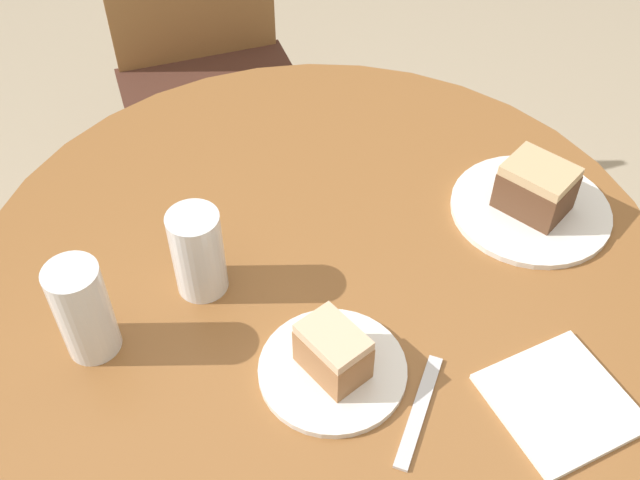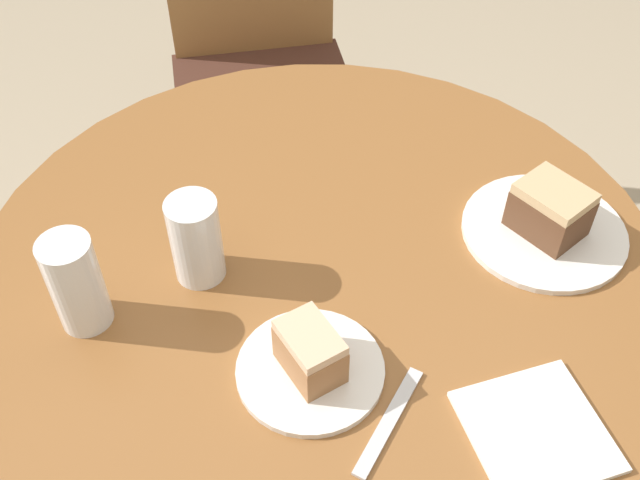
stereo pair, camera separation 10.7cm
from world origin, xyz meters
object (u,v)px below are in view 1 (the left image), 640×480
(plate_near, at_px, (333,370))
(glass_lemonade, at_px, (85,315))
(cake_slice_far, at_px, (536,188))
(chair, at_px, (211,79))
(plate_far, at_px, (530,209))
(glass_water, at_px, (198,256))
(cake_slice_near, at_px, (333,351))

(plate_near, xyz_separation_m, glass_lemonade, (-0.30, 0.12, 0.06))
(plate_near, height_order, cake_slice_far, cake_slice_far)
(cake_slice_far, bearing_deg, chair, 114.41)
(plate_far, relative_size, cake_slice_far, 1.91)
(plate_far, relative_size, glass_water, 1.84)
(chair, distance_m, cake_slice_far, 1.04)
(chair, relative_size, plate_near, 4.62)
(cake_slice_near, bearing_deg, glass_lemonade, 158.44)
(plate_far, xyz_separation_m, glass_water, (-0.52, -0.03, 0.06))
(plate_far, bearing_deg, chair, 114.41)
(cake_slice_near, height_order, glass_lemonade, glass_lemonade)
(plate_near, distance_m, glass_water, 0.24)
(cake_slice_near, relative_size, cake_slice_far, 0.81)
(plate_near, distance_m, cake_slice_far, 0.44)
(glass_water, bearing_deg, plate_near, -52.69)
(glass_water, bearing_deg, cake_slice_far, 3.23)
(cake_slice_far, bearing_deg, plate_near, -150.04)
(cake_slice_far, distance_m, glass_lemonade, 0.68)
(plate_far, height_order, glass_water, glass_water)
(cake_slice_far, height_order, glass_water, glass_water)
(plate_far, height_order, cake_slice_near, cake_slice_near)
(cake_slice_near, bearing_deg, chair, 91.66)
(cake_slice_near, height_order, glass_water, glass_water)
(cake_slice_far, height_order, glass_lemonade, glass_lemonade)
(chair, bearing_deg, plate_far, -70.73)
(plate_far, bearing_deg, plate_near, -150.04)
(chair, xyz_separation_m, cake_slice_far, (0.41, -0.90, 0.33))
(chair, distance_m, glass_lemonade, 1.09)
(glass_lemonade, bearing_deg, plate_far, 8.42)
(chair, xyz_separation_m, cake_slice_near, (0.03, -1.12, 0.33))
(plate_far, bearing_deg, cake_slice_near, -150.04)
(glass_water, bearing_deg, cake_slice_near, -52.69)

